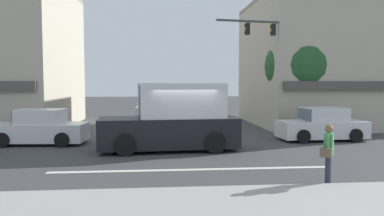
{
  "coord_description": "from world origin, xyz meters",
  "views": [
    {
      "loc": [
        -1.05,
        -15.21,
        2.77
      ],
      "look_at": [
        0.52,
        2.0,
        1.6
      ],
      "focal_mm": 35.0,
      "sensor_mm": 36.0,
      "label": 1
    }
  ],
  "objects_px": {
    "utility_pole_near_left": "(18,65)",
    "box_truck_crossing_center": "(174,120)",
    "pedestrian_foreground_with_bag": "(328,152)",
    "utility_pole_far_right": "(302,64)",
    "street_tree": "(298,66)",
    "sedan_parked_curbside": "(322,126)",
    "sedan_approaching_near": "(40,128)",
    "box_truck_crossing_leftbound": "(154,106)",
    "traffic_light_mast": "(285,56)"
  },
  "relations": [
    {
      "from": "box_truck_crossing_center",
      "to": "box_truck_crossing_leftbound",
      "type": "bearing_deg",
      "value": 95.52
    },
    {
      "from": "sedan_approaching_near",
      "to": "box_truck_crossing_leftbound",
      "type": "bearing_deg",
      "value": 54.29
    },
    {
      "from": "street_tree",
      "to": "sedan_approaching_near",
      "type": "relative_size",
      "value": 1.34
    },
    {
      "from": "utility_pole_far_right",
      "to": "box_truck_crossing_center",
      "type": "relative_size",
      "value": 1.33
    },
    {
      "from": "street_tree",
      "to": "traffic_light_mast",
      "type": "distance_m",
      "value": 1.99
    },
    {
      "from": "box_truck_crossing_center",
      "to": "street_tree",
      "type": "bearing_deg",
      "value": 37.69
    },
    {
      "from": "utility_pole_near_left",
      "to": "pedestrian_foreground_with_bag",
      "type": "height_order",
      "value": "utility_pole_near_left"
    },
    {
      "from": "box_truck_crossing_center",
      "to": "sedan_parked_curbside",
      "type": "distance_m",
      "value": 7.53
    },
    {
      "from": "utility_pole_near_left",
      "to": "utility_pole_far_right",
      "type": "xyz_separation_m",
      "value": [
        16.33,
        1.68,
        0.21
      ]
    },
    {
      "from": "pedestrian_foreground_with_bag",
      "to": "utility_pole_far_right",
      "type": "bearing_deg",
      "value": 71.49
    },
    {
      "from": "utility_pole_far_right",
      "to": "traffic_light_mast",
      "type": "distance_m",
      "value": 3.68
    },
    {
      "from": "utility_pole_near_left",
      "to": "sedan_approaching_near",
      "type": "bearing_deg",
      "value": -58.94
    },
    {
      "from": "street_tree",
      "to": "utility_pole_far_right",
      "type": "relative_size",
      "value": 0.74
    },
    {
      "from": "utility_pole_near_left",
      "to": "box_truck_crossing_center",
      "type": "relative_size",
      "value": 1.26
    },
    {
      "from": "sedan_parked_curbside",
      "to": "sedan_approaching_near",
      "type": "xyz_separation_m",
      "value": [
        -13.18,
        0.01,
        0.0
      ]
    },
    {
      "from": "sedan_approaching_near",
      "to": "pedestrian_foreground_with_bag",
      "type": "bearing_deg",
      "value": -38.87
    },
    {
      "from": "sedan_parked_curbside",
      "to": "box_truck_crossing_leftbound",
      "type": "distance_m",
      "value": 10.77
    },
    {
      "from": "traffic_light_mast",
      "to": "sedan_approaching_near",
      "type": "relative_size",
      "value": 1.48
    },
    {
      "from": "box_truck_crossing_center",
      "to": "box_truck_crossing_leftbound",
      "type": "xyz_separation_m",
      "value": [
        -0.88,
        9.08,
        0.0
      ]
    },
    {
      "from": "street_tree",
      "to": "pedestrian_foreground_with_bag",
      "type": "xyz_separation_m",
      "value": [
        -3.56,
        -11.58,
        -2.77
      ]
    },
    {
      "from": "street_tree",
      "to": "traffic_light_mast",
      "type": "height_order",
      "value": "traffic_light_mast"
    },
    {
      "from": "sedan_approaching_near",
      "to": "box_truck_crossing_leftbound",
      "type": "height_order",
      "value": "box_truck_crossing_leftbound"
    },
    {
      "from": "pedestrian_foreground_with_bag",
      "to": "street_tree",
      "type": "bearing_deg",
      "value": 72.92
    },
    {
      "from": "utility_pole_near_left",
      "to": "traffic_light_mast",
      "type": "distance_m",
      "value": 14.28
    },
    {
      "from": "utility_pole_near_left",
      "to": "box_truck_crossing_center",
      "type": "bearing_deg",
      "value": -34.61
    },
    {
      "from": "traffic_light_mast",
      "to": "pedestrian_foreground_with_bag",
      "type": "xyz_separation_m",
      "value": [
        -2.28,
        -10.13,
        -3.22
      ]
    },
    {
      "from": "street_tree",
      "to": "traffic_light_mast",
      "type": "bearing_deg",
      "value": -131.33
    },
    {
      "from": "utility_pole_far_right",
      "to": "traffic_light_mast",
      "type": "height_order",
      "value": "utility_pole_far_right"
    },
    {
      "from": "box_truck_crossing_center",
      "to": "box_truck_crossing_leftbound",
      "type": "height_order",
      "value": "same"
    },
    {
      "from": "box_truck_crossing_center",
      "to": "sedan_approaching_near",
      "type": "height_order",
      "value": "box_truck_crossing_center"
    },
    {
      "from": "box_truck_crossing_leftbound",
      "to": "street_tree",
      "type": "bearing_deg",
      "value": -22.11
    },
    {
      "from": "box_truck_crossing_leftbound",
      "to": "pedestrian_foreground_with_bag",
      "type": "distance_m",
      "value": 15.68
    },
    {
      "from": "utility_pole_far_right",
      "to": "pedestrian_foreground_with_bag",
      "type": "bearing_deg",
      "value": -108.51
    },
    {
      "from": "utility_pole_far_right",
      "to": "sedan_parked_curbside",
      "type": "distance_m",
      "value": 6.25
    },
    {
      "from": "street_tree",
      "to": "sedan_parked_curbside",
      "type": "height_order",
      "value": "street_tree"
    },
    {
      "from": "utility_pole_far_right",
      "to": "sedan_approaching_near",
      "type": "height_order",
      "value": "utility_pole_far_right"
    },
    {
      "from": "box_truck_crossing_leftbound",
      "to": "traffic_light_mast",
      "type": "bearing_deg",
      "value": -34.55
    },
    {
      "from": "sedan_approaching_near",
      "to": "box_truck_crossing_center",
      "type": "bearing_deg",
      "value": -18.81
    },
    {
      "from": "traffic_light_mast",
      "to": "pedestrian_foreground_with_bag",
      "type": "height_order",
      "value": "traffic_light_mast"
    },
    {
      "from": "sedan_approaching_near",
      "to": "pedestrian_foreground_with_bag",
      "type": "relative_size",
      "value": 2.52
    },
    {
      "from": "pedestrian_foreground_with_bag",
      "to": "box_truck_crossing_center",
      "type": "bearing_deg",
      "value": 123.23
    },
    {
      "from": "traffic_light_mast",
      "to": "sedan_approaching_near",
      "type": "bearing_deg",
      "value": -169.51
    },
    {
      "from": "street_tree",
      "to": "box_truck_crossing_center",
      "type": "relative_size",
      "value": 0.98
    },
    {
      "from": "traffic_light_mast",
      "to": "pedestrian_foreground_with_bag",
      "type": "relative_size",
      "value": 3.71
    },
    {
      "from": "sedan_approaching_near",
      "to": "street_tree",
      "type": "bearing_deg",
      "value": 15.46
    },
    {
      "from": "sedan_approaching_near",
      "to": "sedan_parked_curbside",
      "type": "bearing_deg",
      "value": -0.05
    },
    {
      "from": "street_tree",
      "to": "box_truck_crossing_center",
      "type": "bearing_deg",
      "value": -142.31
    },
    {
      "from": "street_tree",
      "to": "sedan_approaching_near",
      "type": "distance_m",
      "value": 14.17
    },
    {
      "from": "box_truck_crossing_center",
      "to": "pedestrian_foreground_with_bag",
      "type": "height_order",
      "value": "box_truck_crossing_center"
    },
    {
      "from": "utility_pole_near_left",
      "to": "street_tree",
      "type": "bearing_deg",
      "value": 0.49
    }
  ]
}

